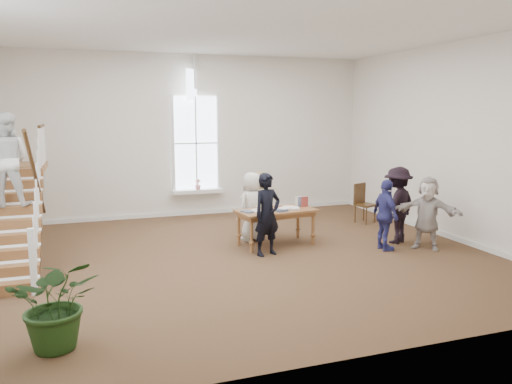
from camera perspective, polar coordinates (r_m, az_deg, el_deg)
name	(u,v)px	position (r m, az deg, el deg)	size (l,w,h in m)	color
ground	(244,256)	(10.30, -1.37, -7.37)	(10.00, 10.00, 0.00)	#3F2518
room_shell	(197,201)	(14.34, -6.71, -1.04)	(10.49, 10.00, 10.00)	silver
staircase	(9,183)	(10.33, -26.40, 0.92)	(1.10, 4.10, 2.92)	brown
library_table	(276,213)	(10.98, 2.28, -2.45)	(1.80, 1.06, 0.86)	brown
police_officer	(267,214)	(10.21, 1.29, -2.58)	(0.62, 0.41, 1.70)	black
elderly_woman	(252,206)	(11.41, -0.42, -1.66)	(0.77, 0.50, 1.57)	silver
person_yellow	(258,203)	(11.97, 0.18, -1.26)	(0.74, 0.58, 1.52)	beige
woman_cluster_a	(386,215)	(10.93, 14.60, -2.57)	(0.89, 0.37, 1.52)	navy
woman_cluster_b	(397,205)	(11.61, 15.86, -1.45)	(1.11, 0.64, 1.72)	black
woman_cluster_c	(427,213)	(11.29, 18.98, -2.30)	(1.45, 0.46, 1.57)	beige
floor_plant	(57,303)	(6.78, -21.76, -11.66)	(1.07, 0.93, 1.19)	#193310
side_chair	(363,201)	(13.58, 12.11, -0.98)	(0.58, 0.58, 1.04)	#341F0E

